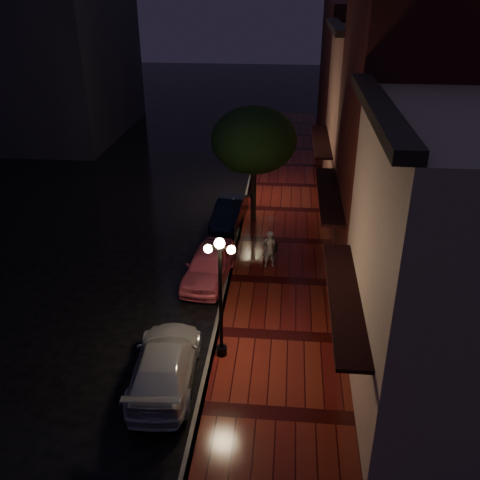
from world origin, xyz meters
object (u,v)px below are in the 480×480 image
at_px(navy_car, 229,213).
at_px(silver_car, 165,364).
at_px(woman_with_umbrella, 270,234).
at_px(streetlamp_far, 253,156).
at_px(pink_car, 209,265).
at_px(streetlamp_near, 220,292).
at_px(street_tree, 254,142).
at_px(parking_meter, 235,244).

bearing_deg(navy_car, silver_car, -87.35).
bearing_deg(woman_with_umbrella, streetlamp_far, -95.25).
bearing_deg(silver_car, pink_car, -97.48).
height_order(streetlamp_near, woman_with_umbrella, streetlamp_near).
relative_size(streetlamp_far, street_tree, 0.74).
bearing_deg(pink_car, streetlamp_near, -71.42).
xyz_separation_m(streetlamp_near, navy_car, (-0.95, 10.67, -1.97)).
bearing_deg(street_tree, streetlamp_far, 94.91).
height_order(streetlamp_near, pink_car, streetlamp_near).
relative_size(streetlamp_near, pink_car, 1.03).
xyz_separation_m(street_tree, pink_car, (-1.41, -5.98, -3.53)).
bearing_deg(streetlamp_far, pink_car, -97.33).
relative_size(streetlamp_far, pink_car, 1.03).
height_order(navy_car, woman_with_umbrella, woman_with_umbrella).
relative_size(streetlamp_near, navy_car, 1.13).
bearing_deg(streetlamp_far, silver_car, -95.97).
bearing_deg(navy_car, pink_car, -86.33).
bearing_deg(street_tree, silver_car, -98.60).
relative_size(pink_car, navy_car, 1.10).
xyz_separation_m(navy_car, silver_car, (-0.65, -11.97, 0.06)).
height_order(streetlamp_near, navy_car, streetlamp_near).
bearing_deg(navy_car, streetlamp_far, 79.82).
bearing_deg(navy_car, street_tree, 20.58).
xyz_separation_m(street_tree, silver_car, (-1.86, -12.29, -3.56)).
bearing_deg(streetlamp_near, parking_meter, 91.76).
bearing_deg(woman_with_umbrella, navy_car, -78.25).
xyz_separation_m(navy_car, parking_meter, (0.75, -4.17, 0.33)).
bearing_deg(street_tree, pink_car, -103.31).
distance_m(streetlamp_near, silver_car, 2.81).
height_order(woman_with_umbrella, parking_meter, woman_with_umbrella).
distance_m(woman_with_umbrella, parking_meter, 1.72).
bearing_deg(streetlamp_far, woman_with_umbrella, -80.62).
distance_m(street_tree, pink_car, 7.09).
distance_m(streetlamp_far, woman_with_umbrella, 8.02).
xyz_separation_m(streetlamp_near, street_tree, (0.26, 10.99, 1.64)).
bearing_deg(streetlamp_near, street_tree, 88.65).
bearing_deg(streetlamp_far, parking_meter, -91.53).
bearing_deg(pink_car, silver_car, -88.42).
distance_m(streetlamp_near, street_tree, 11.12).
bearing_deg(streetlamp_far, streetlamp_near, -90.00).
bearing_deg(pink_car, woman_with_umbrella, 30.17).
height_order(street_tree, silver_car, street_tree).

